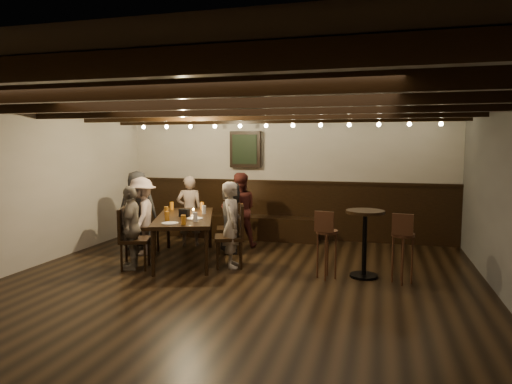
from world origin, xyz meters
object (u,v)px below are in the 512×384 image
(dining_table, at_px, (185,220))
(bar_stool_right, at_px, (402,257))
(person_left_near, at_px, (142,216))
(chair_right_near, at_px, (230,237))
(person_right_near, at_px, (231,218))
(person_right_far, at_px, (232,224))
(chair_left_far, at_px, (134,250))
(person_left_far, at_px, (131,228))
(chair_left_near, at_px, (144,237))
(person_bench_right, at_px, (239,210))
(person_bench_centre, at_px, (189,211))
(person_bench_left, at_px, (138,210))
(high_top_table, at_px, (365,233))
(bar_stool_left, at_px, (326,253))
(chair_right_far, at_px, (231,248))

(dining_table, bearing_deg, bar_stool_right, -25.75)
(dining_table, distance_m, person_left_near, 0.87)
(chair_right_near, height_order, person_right_near, person_right_near)
(person_right_far, bearing_deg, chair_left_far, 90.00)
(bar_stool_right, bearing_deg, person_left_far, -168.01)
(chair_right_near, height_order, person_right_far, person_right_far)
(person_left_near, bearing_deg, chair_left_near, 90.00)
(chair_left_near, relative_size, person_right_near, 0.81)
(person_bench_right, bearing_deg, person_bench_centre, -9.46)
(chair_left_near, relative_size, person_bench_left, 0.71)
(person_left_near, bearing_deg, person_bench_right, 105.26)
(person_bench_centre, bearing_deg, person_bench_left, 9.46)
(dining_table, relative_size, high_top_table, 2.21)
(chair_right_near, distance_m, bar_stool_left, 2.08)
(chair_right_near, xyz_separation_m, person_bench_right, (0.02, 0.48, 0.41))
(chair_left_near, bearing_deg, person_bench_centre, 129.78)
(chair_left_far, xyz_separation_m, person_bench_left, (-0.62, 1.21, 0.42))
(bar_stool_left, bearing_deg, person_bench_centre, 162.31)
(chair_left_far, xyz_separation_m, person_left_near, (-0.33, 0.84, 0.38))
(chair_right_near, bearing_deg, person_right_far, -177.99)
(person_bench_right, bearing_deg, person_right_near, 71.57)
(chair_left_near, distance_m, person_right_near, 1.50)
(chair_right_near, relative_size, person_right_far, 0.68)
(chair_right_far, xyz_separation_m, person_bench_left, (-1.98, 0.74, 0.40))
(bar_stool_left, bearing_deg, person_bench_left, 174.62)
(person_bench_left, height_order, bar_stool_right, person_bench_left)
(chair_left_far, relative_size, person_bench_centre, 0.71)
(chair_left_near, height_order, high_top_table, chair_left_near)
(dining_table, bearing_deg, person_right_near, 30.96)
(person_bench_centre, bearing_deg, dining_table, 90.00)
(chair_left_near, distance_m, bar_stool_right, 4.17)
(chair_right_far, relative_size, person_bench_left, 0.68)
(chair_right_near, bearing_deg, bar_stool_right, -129.78)
(chair_left_far, distance_m, bar_stool_right, 3.84)
(person_bench_left, xyz_separation_m, person_right_near, (1.71, 0.12, -0.09))
(high_top_table, bearing_deg, bar_stool_right, -17.28)
(chair_left_far, xyz_separation_m, bar_stool_right, (3.83, 0.30, 0.08))
(person_left_near, relative_size, bar_stool_left, 1.37)
(person_left_far, bearing_deg, high_top_table, 78.42)
(person_bench_left, height_order, person_right_near, person_bench_left)
(chair_right_far, height_order, bar_stool_right, bar_stool_right)
(person_bench_right, height_order, person_right_far, person_bench_right)
(chair_right_near, relative_size, person_bench_centre, 0.68)
(chair_left_far, height_order, person_right_near, person_right_near)
(dining_table, bearing_deg, person_bench_right, 45.00)
(chair_left_near, relative_size, chair_left_far, 1.07)
(chair_right_far, distance_m, person_right_near, 0.95)
(chair_right_near, xyz_separation_m, person_bench_left, (-1.68, -0.11, 0.43))
(person_right_far, distance_m, bar_stool_left, 1.49)
(person_left_near, distance_m, person_left_far, 0.90)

